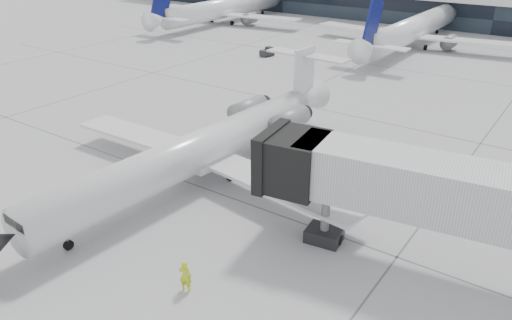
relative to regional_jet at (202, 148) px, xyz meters
The scene contains 8 objects.
ground 5.95m from the regional_jet, 10.35° to the right, with size 220.00×220.00×0.00m, color gray.
bg_jet_left 67.11m from the regional_jet, 126.32° to the left, with size 32.00×40.00×9.60m, color white, non-canonical shape.
bg_jet_center 54.17m from the regional_jet, 92.88° to the left, with size 32.00×40.00×9.60m, color white, non-canonical shape.
regional_jet is the anchor object (origin of this frame).
jet_bridge 18.68m from the regional_jet, ahead, with size 20.76×6.63×6.66m.
ramp_worker 12.49m from the regional_jet, 53.62° to the right, with size 0.67×0.44×1.83m, color #B7D916.
traffic_cone 14.04m from the regional_jet, 89.38° to the left, with size 0.48×0.48×0.55m.
far_tug 39.41m from the regional_jet, 116.86° to the left, with size 1.60×2.21×1.27m.
Camera 1 is at (16.80, -23.75, 17.13)m, focal length 35.00 mm.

